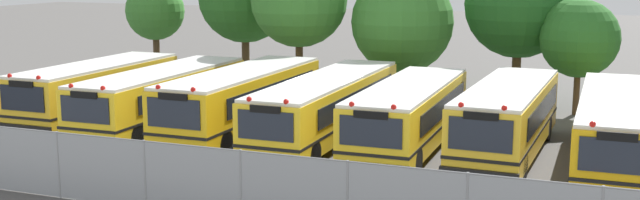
{
  "coord_description": "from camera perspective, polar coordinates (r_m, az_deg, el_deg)",
  "views": [
    {
      "loc": [
        10.5,
        -27.18,
        6.9
      ],
      "look_at": [
        -0.19,
        0.0,
        1.6
      ],
      "focal_mm": 43.05,
      "sensor_mm": 36.0,
      "label": 1
    }
  ],
  "objects": [
    {
      "name": "ground_plane",
      "position": [
        29.94,
        0.34,
        -3.04
      ],
      "size": [
        160.0,
        160.0,
        0.0
      ],
      "primitive_type": "plane",
      "color": "#514F4C"
    },
    {
      "name": "school_bus_0",
      "position": [
        34.85,
        -16.23,
        0.77
      ],
      "size": [
        2.63,
        9.28,
        2.64
      ],
      "rotation": [
        0.0,
        0.0,
        3.15
      ],
      "color": "yellow",
      "rests_on": "ground_plane"
    },
    {
      "name": "school_bus_1",
      "position": [
        32.65,
        -11.62,
        0.3
      ],
      "size": [
        2.67,
        10.36,
        2.57
      ],
      "rotation": [
        0.0,
        0.0,
        3.15
      ],
      "color": "yellow",
      "rests_on": "ground_plane"
    },
    {
      "name": "school_bus_2",
      "position": [
        30.89,
        -5.78,
        0.04
      ],
      "size": [
        2.63,
        10.35,
        2.73
      ],
      "rotation": [
        0.0,
        0.0,
        3.14
      ],
      "color": "yellow",
      "rests_on": "ground_plane"
    },
    {
      "name": "school_bus_3",
      "position": [
        29.83,
        0.55,
        -0.41
      ],
      "size": [
        2.53,
        11.59,
        2.59
      ],
      "rotation": [
        0.0,
        0.0,
        3.15
      ],
      "color": "yellow",
      "rests_on": "ground_plane"
    },
    {
      "name": "school_bus_4",
      "position": [
        28.45,
        6.63,
        -1.01
      ],
      "size": [
        2.67,
        10.03,
        2.58
      ],
      "rotation": [
        0.0,
        0.0,
        3.16
      ],
      "color": "yellow",
      "rests_on": "ground_plane"
    },
    {
      "name": "school_bus_5",
      "position": [
        28.12,
        13.75,
        -1.25
      ],
      "size": [
        2.68,
        9.85,
        2.71
      ],
      "rotation": [
        0.0,
        0.0,
        3.11
      ],
      "color": "yellow",
      "rests_on": "ground_plane"
    },
    {
      "name": "school_bus_6",
      "position": [
        27.69,
        21.09,
        -1.94
      ],
      "size": [
        2.53,
        11.22,
        2.59
      ],
      "rotation": [
        0.0,
        0.0,
        3.15
      ],
      "color": "#EAA80C",
      "rests_on": "ground_plane"
    },
    {
      "name": "tree_0",
      "position": [
        44.77,
        -12.13,
        6.42
      ],
      "size": [
        3.33,
        3.33,
        5.79
      ],
      "color": "#4C3823",
      "rests_on": "ground_plane"
    },
    {
      "name": "tree_3",
      "position": [
        38.24,
        6.22,
        5.88
      ],
      "size": [
        5.06,
        5.06,
        6.47
      ],
      "color": "#4C3823",
      "rests_on": "ground_plane"
    },
    {
      "name": "tree_4",
      "position": [
        38.09,
        14.54,
        6.85
      ],
      "size": [
        5.2,
        5.2,
        7.48
      ],
      "color": "#4C3823",
      "rests_on": "ground_plane"
    },
    {
      "name": "tree_5",
      "position": [
        36.38,
        18.57,
        4.56
      ],
      "size": [
        3.52,
        3.52,
        5.24
      ],
      "color": "#4C3823",
      "rests_on": "ground_plane"
    },
    {
      "name": "chainlink_fence",
      "position": [
        21.26,
        -9.5,
        -5.85
      ],
      "size": [
        27.04,
        0.07,
        2.01
      ],
      "color": "#9EA0A3",
      "rests_on": "ground_plane"
    }
  ]
}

